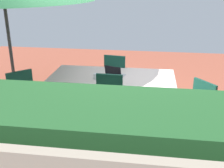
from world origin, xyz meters
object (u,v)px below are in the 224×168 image
Objects in this scene: chair_northwest at (195,109)px; chair_south at (116,73)px; chair_northeast at (25,97)px; chair_north at (108,102)px; laptop at (115,74)px; dining_table at (112,79)px; cup at (95,76)px.

chair_south is (1.42, -1.53, 0.00)m from chair_northwest.
chair_south is at bearing 2.10° from chair_northeast.
chair_north is 2.56× the size of laptop.
chair_south is at bearing -66.32° from laptop.
chair_north is 1.00× the size of chair_south.
chair_south is 2.56× the size of laptop.
chair_northeast is 1.00× the size of chair_north.
chair_north is (-0.03, 0.72, -0.15)m from dining_table.
cup is (0.30, -0.53, 0.24)m from chair_north.
dining_table is at bearing 94.57° from chair_north.
cup is (0.27, 0.18, 0.09)m from dining_table.
chair_northwest reaches higher than dining_table.
chair_south is at bearing -89.12° from dining_table.
cup is (0.32, 0.20, 0.00)m from laptop.
laptop is (-1.43, -0.75, 0.24)m from chair_northeast.
chair_north is 1.46m from chair_south.
chair_north is at bearing 119.68° from cup.
chair_south is (0.01, -0.74, -0.15)m from dining_table.
chair_northwest is 2.56× the size of laptop.
dining_table is 0.76m from chair_south.
laptop is (-0.01, -0.73, 0.24)m from chair_north.
laptop reaches higher than cup.
chair_northeast is 1.00× the size of chair_south.
chair_south is at bearing -105.74° from cup.
chair_northwest is 1.00× the size of chair_south.
chair_northeast is 1.42m from chair_north.
chair_north is 9.62× the size of cup.
chair_north is at bearing -44.33° from chair_northeast.
chair_northwest is at bearing 140.64° from chair_south.
chair_south is (-1.37, -1.47, 0.00)m from chair_northeast.
chair_south is 0.99m from cup.
chair_northwest is 1.80m from cup.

